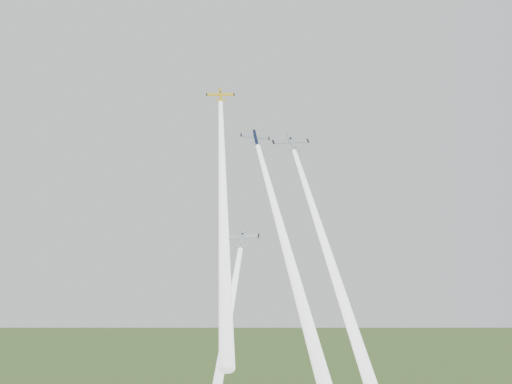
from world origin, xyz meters
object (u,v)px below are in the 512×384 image
(plane_navy, at_px, (255,137))
(plane_silver_low, at_px, (242,238))
(plane_yellow, at_px, (220,95))
(plane_silver_right, at_px, (291,142))

(plane_navy, height_order, plane_silver_low, plane_navy)
(plane_yellow, relative_size, plane_navy, 1.01)
(plane_yellow, bearing_deg, plane_navy, -47.67)
(plane_yellow, distance_m, plane_navy, 16.12)
(plane_navy, distance_m, plane_silver_low, 25.11)
(plane_navy, relative_size, plane_silver_low, 0.99)
(plane_yellow, relative_size, plane_silver_right, 0.81)
(plane_yellow, height_order, plane_navy, plane_yellow)
(plane_silver_low, bearing_deg, plane_yellow, 115.27)
(plane_silver_right, bearing_deg, plane_silver_low, -146.97)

